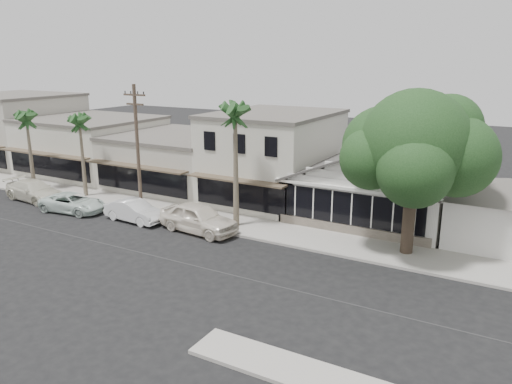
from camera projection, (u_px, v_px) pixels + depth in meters
The scene contains 17 objects.
ground at pixel (204, 268), 26.03m from camera, with size 140.00×140.00×0.00m, color black.
sidewalk_north at pixel (167, 211), 35.49m from camera, with size 90.00×3.50×0.15m, color #9E9991.
corner_shop at pixel (372, 181), 33.45m from camera, with size 10.40×8.60×5.10m.
side_cottage at pixel (504, 220), 29.01m from camera, with size 6.00×6.00×3.00m, color white.
row_building_near at pixel (274, 158), 37.96m from camera, with size 8.00×10.00×6.50m, color beige.
row_building_midnear at pixel (180, 161), 42.55m from camera, with size 10.00×10.00×4.20m, color beige.
row_building_midfar at pixel (92, 146), 47.45m from camera, with size 11.00×10.00×5.00m, color beige.
row_building_far at pixel (17, 129), 52.46m from camera, with size 11.00×10.00×6.80m, color beige.
utility_pole at pixel (138, 148), 33.45m from camera, with size 1.80×0.24×9.00m.
car_0 at pixel (198, 218), 31.29m from camera, with size 2.17×5.38×1.83m, color white.
car_1 at pixel (134, 211), 33.38m from camera, with size 1.53×4.40×1.45m, color white.
car_2 at pixel (73, 203), 35.46m from camera, with size 2.22×4.82×1.34m, color silver.
car_3 at pixel (34, 191), 38.33m from camera, with size 2.17×5.33×1.55m, color beige.
shade_tree at pixel (414, 147), 26.55m from camera, with size 8.25×7.46×9.15m.
palm_east at pixel (235, 115), 30.47m from camera, with size 3.02×3.02×8.51m.
palm_mid at pixel (79, 122), 37.87m from camera, with size 2.55×2.55×6.91m.
palm_west at pixel (26, 119), 39.71m from camera, with size 3.10×3.10×7.00m.
Camera 1 is at (14.24, -19.64, 10.59)m, focal length 35.00 mm.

